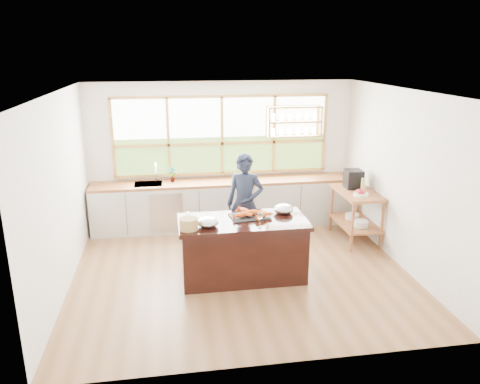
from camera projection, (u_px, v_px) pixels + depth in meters
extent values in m
plane|color=#8B5E3C|center=(241.00, 271.00, 7.16)|extent=(5.00, 5.00, 0.00)
cube|color=silver|center=(222.00, 154.00, 8.89)|extent=(5.00, 0.02, 2.70)
cube|color=silver|center=(276.00, 249.00, 4.64)|extent=(5.00, 0.02, 2.70)
cube|color=silver|center=(60.00, 194.00, 6.40)|extent=(0.02, 4.50, 2.70)
cube|color=silver|center=(402.00, 179.00, 7.14)|extent=(0.02, 4.50, 2.70)
cube|color=white|center=(241.00, 91.00, 6.37)|extent=(5.00, 4.50, 0.02)
cube|color=tan|center=(222.00, 136.00, 8.76)|extent=(4.05, 0.06, 1.50)
cube|color=white|center=(222.00, 117.00, 8.68)|extent=(3.98, 0.01, 0.75)
cube|color=#39571A|center=(222.00, 155.00, 8.90)|extent=(3.98, 0.01, 0.70)
cube|color=tan|center=(294.00, 107.00, 8.71)|extent=(1.00, 0.28, 0.03)
cube|color=tan|center=(294.00, 121.00, 8.79)|extent=(1.00, 0.28, 0.03)
cube|color=tan|center=(293.00, 136.00, 8.87)|extent=(1.00, 0.28, 0.03)
cube|color=tan|center=(268.00, 122.00, 8.71)|extent=(0.03, 0.28, 0.55)
cube|color=tan|center=(319.00, 121.00, 8.86)|extent=(0.03, 0.28, 0.55)
cube|color=beige|center=(225.00, 205.00, 8.87)|extent=(4.90, 0.62, 0.85)
cube|color=#BABCC2|center=(166.00, 213.00, 8.41)|extent=(0.60, 0.01, 0.72)
cube|color=#935E2D|center=(224.00, 182.00, 8.74)|extent=(4.90, 0.62, 0.05)
cube|color=#BABCC2|center=(148.00, 188.00, 8.55)|extent=(0.50, 0.42, 0.16)
cube|color=#935E2D|center=(382.00, 225.00, 7.77)|extent=(0.04, 0.04, 0.90)
cube|color=#935E2D|center=(358.00, 206.00, 8.72)|extent=(0.04, 0.04, 0.90)
cube|color=#935E2D|center=(352.00, 227.00, 7.70)|extent=(0.04, 0.04, 0.90)
cube|color=#935E2D|center=(332.00, 207.00, 8.64)|extent=(0.04, 0.04, 0.90)
cube|color=#935E2D|center=(355.00, 223.00, 8.25)|extent=(0.62, 1.10, 0.03)
cube|color=#935E2D|center=(357.00, 193.00, 8.08)|extent=(0.62, 1.10, 0.05)
cylinder|color=silver|center=(361.00, 224.00, 7.99)|extent=(0.24, 0.24, 0.11)
cylinder|color=silver|center=(352.00, 217.00, 8.37)|extent=(0.24, 0.24, 0.09)
cube|color=black|center=(243.00, 251.00, 6.85)|extent=(1.77, 0.82, 0.84)
cube|color=black|center=(243.00, 222.00, 6.72)|extent=(1.85, 0.90, 0.06)
imported|color=#192033|center=(245.00, 204.00, 7.63)|extent=(0.70, 0.57, 1.67)
imported|color=slate|center=(172.00, 174.00, 8.60)|extent=(0.16, 0.11, 0.30)
cube|color=#58B73E|center=(242.00, 179.00, 8.78)|extent=(0.44, 0.36, 0.01)
cube|color=black|center=(353.00, 179.00, 8.23)|extent=(0.30, 0.32, 0.33)
cylinder|color=#9CA64D|center=(363.00, 185.00, 7.96)|extent=(0.07, 0.07, 0.25)
cylinder|color=silver|center=(361.00, 194.00, 7.82)|extent=(0.25, 0.25, 0.05)
sphere|color=#B12024|center=(364.00, 191.00, 7.81)|extent=(0.07, 0.07, 0.07)
sphere|color=#B12024|center=(361.00, 191.00, 7.85)|extent=(0.07, 0.07, 0.07)
sphere|color=#B12024|center=(358.00, 191.00, 7.82)|extent=(0.07, 0.07, 0.07)
sphere|color=#B12024|center=(359.00, 192.00, 7.77)|extent=(0.07, 0.07, 0.07)
sphere|color=#B12024|center=(363.00, 192.00, 7.76)|extent=(0.07, 0.07, 0.07)
cube|color=black|center=(249.00, 216.00, 6.83)|extent=(0.59, 0.46, 0.02)
ellipsoid|color=#DE4B01|center=(242.00, 215.00, 6.75)|extent=(0.23, 0.15, 0.08)
ellipsoid|color=#DE4B01|center=(255.00, 213.00, 6.85)|extent=(0.23, 0.14, 0.08)
ellipsoid|color=#DE4B01|center=(263.00, 215.00, 6.75)|extent=(0.21, 0.21, 0.08)
ellipsoid|color=#DE4B01|center=(245.00, 211.00, 6.92)|extent=(0.18, 0.23, 0.08)
ellipsoid|color=#BABCC2|center=(208.00, 222.00, 6.45)|extent=(0.30, 0.30, 0.14)
ellipsoid|color=#BABCC2|center=(283.00, 209.00, 6.98)|extent=(0.30, 0.30, 0.14)
cylinder|color=white|center=(260.00, 227.00, 6.43)|extent=(0.06, 0.06, 0.01)
cylinder|color=white|center=(260.00, 223.00, 6.41)|extent=(0.01, 0.01, 0.13)
ellipsoid|color=white|center=(260.00, 216.00, 6.38)|extent=(0.08, 0.08, 0.10)
cylinder|color=tan|center=(189.00, 224.00, 6.34)|extent=(0.25, 0.25, 0.16)
cylinder|color=white|center=(189.00, 217.00, 6.71)|extent=(0.10, 0.31, 0.08)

